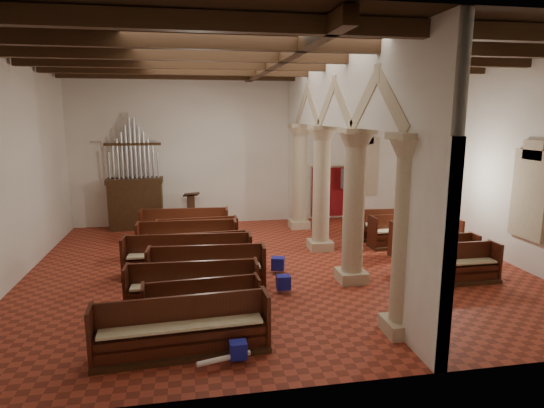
{
  "coord_description": "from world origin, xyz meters",
  "views": [
    {
      "loc": [
        -2.35,
        -12.53,
        4.4
      ],
      "look_at": [
        -0.01,
        0.5,
        1.79
      ],
      "focal_mm": 30.0,
      "sensor_mm": 36.0,
      "label": 1
    }
  ],
  "objects_px": {
    "aisle_pew_0": "(461,269)",
    "processional_banner": "(347,202)",
    "pipe_organ": "(136,194)",
    "nave_pew_0": "(183,336)",
    "lectern": "(191,212)"
  },
  "relations": [
    {
      "from": "aisle_pew_0",
      "to": "lectern",
      "type": "bearing_deg",
      "value": 132.89
    },
    {
      "from": "lectern",
      "to": "aisle_pew_0",
      "type": "height_order",
      "value": "lectern"
    },
    {
      "from": "pipe_organ",
      "to": "nave_pew_0",
      "type": "bearing_deg",
      "value": -79.36
    },
    {
      "from": "pipe_organ",
      "to": "aisle_pew_0",
      "type": "relative_size",
      "value": 2.17
    },
    {
      "from": "pipe_organ",
      "to": "nave_pew_0",
      "type": "relative_size",
      "value": 1.34
    },
    {
      "from": "nave_pew_0",
      "to": "processional_banner",
      "type": "bearing_deg",
      "value": 52.72
    },
    {
      "from": "aisle_pew_0",
      "to": "processional_banner",
      "type": "bearing_deg",
      "value": 94.53
    },
    {
      "from": "pipe_organ",
      "to": "nave_pew_0",
      "type": "height_order",
      "value": "pipe_organ"
    },
    {
      "from": "processional_banner",
      "to": "aisle_pew_0",
      "type": "bearing_deg",
      "value": -61.27
    },
    {
      "from": "pipe_organ",
      "to": "aisle_pew_0",
      "type": "bearing_deg",
      "value": -39.51
    },
    {
      "from": "processional_banner",
      "to": "aisle_pew_0",
      "type": "xyz_separation_m",
      "value": [
        0.62,
        -7.36,
        -0.45
      ]
    },
    {
      "from": "pipe_organ",
      "to": "aisle_pew_0",
      "type": "xyz_separation_m",
      "value": [
        9.16,
        -7.55,
        -1.02
      ]
    },
    {
      "from": "lectern",
      "to": "pipe_organ",
      "type": "bearing_deg",
      "value": 165.87
    },
    {
      "from": "processional_banner",
      "to": "aisle_pew_0",
      "type": "relative_size",
      "value": 1.17
    },
    {
      "from": "processional_banner",
      "to": "aisle_pew_0",
      "type": "height_order",
      "value": "processional_banner"
    }
  ]
}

